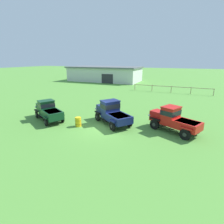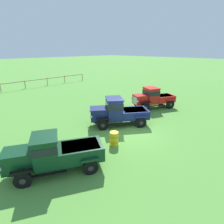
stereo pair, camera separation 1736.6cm
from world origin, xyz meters
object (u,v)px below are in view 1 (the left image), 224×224
(oil_drum_beside_row, at_px, (78,122))
(vintage_truck_midrow_center, at_px, (173,119))
(farm_shed, at_px, (105,74))
(vintage_truck_second_in_line, at_px, (112,112))
(vintage_truck_foreground_near, at_px, (48,110))

(oil_drum_beside_row, bearing_deg, vintage_truck_midrow_center, 15.79)
(vintage_truck_midrow_center, distance_m, oil_drum_beside_row, 8.59)
(farm_shed, height_order, vintage_truck_second_in_line, farm_shed)
(vintage_truck_foreground_near, distance_m, vintage_truck_second_in_line, 6.68)
(vintage_truck_foreground_near, xyz_separation_m, oil_drum_beside_row, (3.92, -0.36, -0.59))
(farm_shed, xyz_separation_m, oil_drum_beside_row, (13.33, -33.44, -1.62))
(vintage_truck_foreground_near, height_order, vintage_truck_second_in_line, vintage_truck_second_in_line)
(vintage_truck_midrow_center, bearing_deg, oil_drum_beside_row, -164.21)
(vintage_truck_foreground_near, relative_size, vintage_truck_second_in_line, 1.02)
(vintage_truck_foreground_near, xyz_separation_m, vintage_truck_second_in_line, (6.46, 1.69, 0.09))
(vintage_truck_foreground_near, distance_m, oil_drum_beside_row, 3.98)
(farm_shed, distance_m, vintage_truck_second_in_line, 35.20)
(vintage_truck_midrow_center, relative_size, oil_drum_beside_row, 5.22)
(farm_shed, bearing_deg, vintage_truck_second_in_line, -63.18)
(vintage_truck_second_in_line, bearing_deg, oil_drum_beside_row, -141.31)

